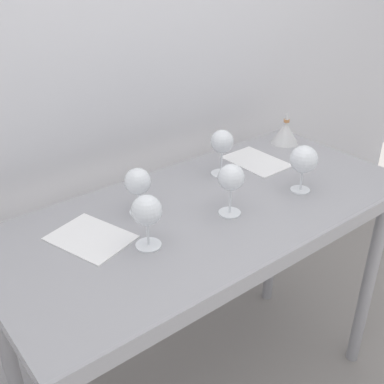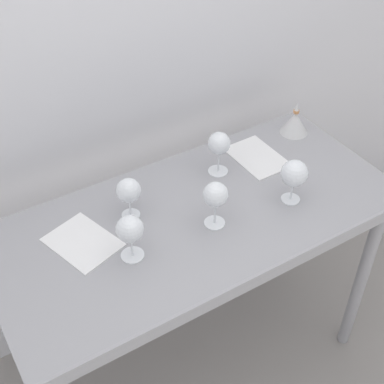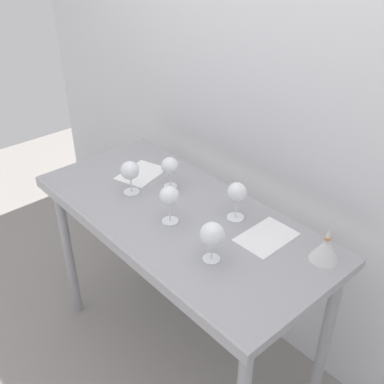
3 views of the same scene
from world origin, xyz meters
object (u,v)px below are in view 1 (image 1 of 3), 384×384
at_px(tasting_sheet_lower, 91,238).
at_px(wine_glass_near_right, 304,160).
at_px(wine_glass_far_left, 138,183).
at_px(tasting_sheet_upper, 256,161).
at_px(wine_glass_far_right, 222,143).
at_px(wine_glass_near_left, 147,212).
at_px(wine_glass_near_center, 231,179).
at_px(decanter_funnel, 285,132).

bearing_deg(tasting_sheet_lower, wine_glass_near_right, -32.18).
bearing_deg(tasting_sheet_lower, wine_glass_far_left, -7.37).
height_order(tasting_sheet_upper, tasting_sheet_lower, same).
bearing_deg(wine_glass_near_right, wine_glass_far_right, 115.92).
bearing_deg(wine_glass_far_right, wine_glass_near_left, -155.35).
height_order(wine_glass_near_right, wine_glass_near_center, wine_glass_near_center).
xyz_separation_m(wine_glass_near_center, wine_glass_far_left, (-0.22, 0.18, -0.01)).
bearing_deg(wine_glass_near_right, tasting_sheet_lower, 165.05).
bearing_deg(decanter_funnel, wine_glass_near_left, -162.92).
bearing_deg(tasting_sheet_upper, tasting_sheet_lower, -175.68).
bearing_deg(decanter_funnel, wine_glass_near_right, -131.15).
xyz_separation_m(wine_glass_near_right, wine_glass_far_left, (-0.51, 0.22, -0.01)).
bearing_deg(wine_glass_far_left, tasting_sheet_lower, -170.14).
distance_m(wine_glass_near_center, tasting_sheet_upper, 0.42).
bearing_deg(tasting_sheet_lower, decanter_funnel, -9.57).
relative_size(tasting_sheet_lower, decanter_funnel, 1.65).
height_order(wine_glass_far_left, decanter_funnel, wine_glass_far_left).
height_order(tasting_sheet_lower, decanter_funnel, decanter_funnel).
relative_size(wine_glass_near_center, tasting_sheet_upper, 0.71).
bearing_deg(tasting_sheet_lower, wine_glass_near_center, -37.17).
bearing_deg(tasting_sheet_upper, wine_glass_near_left, -163.21).
bearing_deg(wine_glass_far_right, tasting_sheet_lower, -172.37).
relative_size(wine_glass_near_right, wine_glass_near_left, 1.03).
xyz_separation_m(tasting_sheet_lower, decanter_funnel, (0.97, 0.13, 0.05)).
distance_m(wine_glass_near_center, wine_glass_near_left, 0.30).
height_order(wine_glass_near_left, wine_glass_far_left, wine_glass_near_left).
bearing_deg(wine_glass_near_left, tasting_sheet_lower, 129.19).
xyz_separation_m(wine_glass_far_left, tasting_sheet_lower, (-0.19, -0.03, -0.10)).
xyz_separation_m(wine_glass_near_left, wine_glass_far_left, (0.08, 0.17, -0.00)).
relative_size(wine_glass_far_left, decanter_funnel, 1.10).
height_order(wine_glass_near_left, tasting_sheet_lower, wine_glass_near_left).
bearing_deg(wine_glass_near_right, wine_glass_near_center, 172.42).
relative_size(wine_glass_near_center, wine_glass_near_left, 1.06).
bearing_deg(wine_glass_far_left, wine_glass_near_left, -115.14).
relative_size(wine_glass_near_left, tasting_sheet_lower, 0.70).
relative_size(wine_glass_far_right, wine_glass_near_left, 1.07).
distance_m(wine_glass_near_right, decanter_funnel, 0.43).
bearing_deg(wine_glass_far_left, wine_glass_far_right, 6.52).
relative_size(wine_glass_far_left, tasting_sheet_upper, 0.64).
bearing_deg(wine_glass_near_center, wine_glass_near_left, 177.52).
height_order(wine_glass_near_right, wine_glass_near_left, wine_glass_near_right).
bearing_deg(decanter_funnel, wine_glass_near_center, -153.87).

